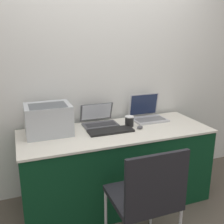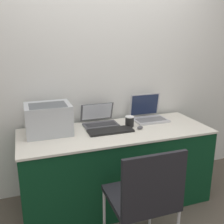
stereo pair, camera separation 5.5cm
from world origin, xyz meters
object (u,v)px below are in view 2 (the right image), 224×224
(laptop_right, at_px, (148,114))
(external_keyboard, at_px, (111,131))
(laptop_left, at_px, (99,120))
(chair, at_px, (145,194))
(printer, at_px, (48,118))
(coffee_cup, at_px, (130,121))
(mouse, at_px, (140,128))

(laptop_right, xyz_separation_m, external_keyboard, (-0.52, -0.24, -0.05))
(laptop_left, relative_size, chair, 0.38)
(printer, xyz_separation_m, coffee_cup, (0.79, -0.07, -0.10))
(laptop_right, relative_size, chair, 0.39)
(laptop_left, bearing_deg, chair, -87.40)
(laptop_right, distance_m, external_keyboard, 0.58)
(laptop_right, height_order, mouse, laptop_right)
(coffee_cup, height_order, mouse, coffee_cup)
(printer, distance_m, laptop_left, 0.54)
(laptop_right, bearing_deg, mouse, -129.80)
(laptop_left, xyz_separation_m, coffee_cup, (0.27, -0.17, 0.01))
(printer, height_order, laptop_left, printer)
(chair, bearing_deg, laptop_right, 62.32)
(mouse, bearing_deg, laptop_right, 50.20)
(external_keyboard, distance_m, mouse, 0.30)
(printer, relative_size, external_keyboard, 0.95)
(coffee_cup, distance_m, chair, 0.90)
(printer, height_order, coffee_cup, printer)
(laptop_right, height_order, coffee_cup, laptop_right)
(printer, xyz_separation_m, mouse, (0.86, -0.18, -0.14))
(external_keyboard, bearing_deg, printer, 164.28)
(printer, relative_size, chair, 0.45)
(printer, bearing_deg, chair, -57.43)
(laptop_left, bearing_deg, laptop_right, -1.61)
(laptop_right, height_order, chair, laptop_right)
(external_keyboard, height_order, chair, chair)
(external_keyboard, xyz_separation_m, mouse, (0.30, -0.02, 0.01))
(external_keyboard, bearing_deg, laptop_right, 24.76)
(laptop_left, bearing_deg, printer, -169.41)
(printer, relative_size, laptop_right, 1.17)
(laptop_left, height_order, chair, laptop_left)
(laptop_right, relative_size, mouse, 5.93)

